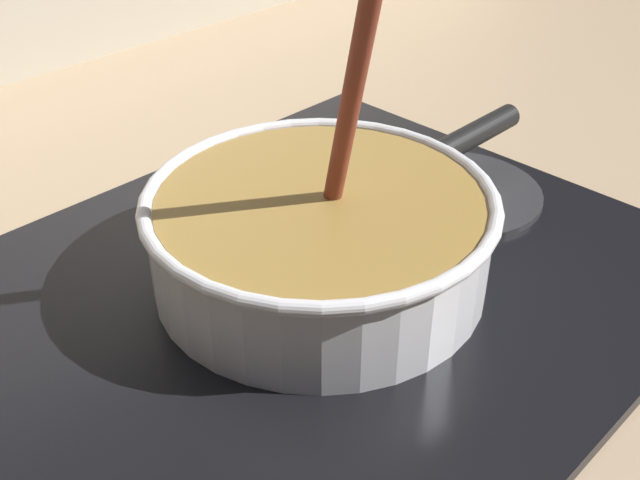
# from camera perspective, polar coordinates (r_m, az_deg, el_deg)

# --- Properties ---
(ground) EXTENTS (2.40, 1.60, 0.04)m
(ground) POSITION_cam_1_polar(r_m,az_deg,el_deg) (0.53, 14.34, -15.51)
(ground) COLOR #9E8466
(hob_plate) EXTENTS (0.56, 0.48, 0.01)m
(hob_plate) POSITION_cam_1_polar(r_m,az_deg,el_deg) (0.61, 0.00, -3.30)
(hob_plate) COLOR black
(hob_plate) RESTS_ON ground
(burner_ring) EXTENTS (0.17, 0.17, 0.01)m
(burner_ring) POSITION_cam_1_polar(r_m,az_deg,el_deg) (0.61, 0.00, -2.55)
(burner_ring) COLOR #592D0C
(burner_ring) RESTS_ON hob_plate
(spare_burner) EXTENTS (0.16, 0.16, 0.01)m
(spare_burner) POSITION_cam_1_polar(r_m,az_deg,el_deg) (0.73, 10.15, 3.51)
(spare_burner) COLOR #262628
(spare_burner) RESTS_ON hob_plate
(cooking_pan) EXTENTS (0.39, 0.27, 0.33)m
(cooking_pan) POSITION_cam_1_polar(r_m,az_deg,el_deg) (0.59, 0.10, 0.50)
(cooking_pan) COLOR silver
(cooking_pan) RESTS_ON hob_plate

